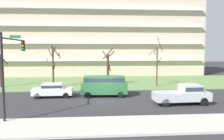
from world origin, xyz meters
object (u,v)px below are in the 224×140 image
Objects in this scene: tree_right at (157,64)px; sedan_white_near_left at (52,90)px; tree_center at (108,67)px; pickup_silver_center_left at (184,94)px; tree_left at (53,64)px; van_green_center_right at (104,84)px; tree_far_left at (1,69)px; traffic_signal_mast at (11,60)px.

tree_right is 15.39m from sedan_white_near_left.
pickup_silver_center_left is (6.65, -11.95, -1.76)m from tree_center.
tree_left reaches higher than van_green_center_right.
tree_far_left is 0.69× the size of tree_right.
tree_center is 13.79m from pickup_silver_center_left.
traffic_signal_mast is (6.55, -14.65, 1.83)m from tree_far_left.
van_green_center_right is at bearing -27.30° from tree_far_left.
tree_far_left reaches higher than sedan_white_near_left.
tree_center is 10.26m from sedan_white_near_left.
tree_right reaches higher than tree_center.
van_green_center_right is at bearing 147.61° from pickup_silver_center_left.
traffic_signal_mast reaches higher than tree_far_left.
tree_center is 17.19m from traffic_signal_mast.
tree_center reaches higher than sedan_white_near_left.
tree_left is 14.03m from traffic_signal_mast.
tree_right reaches higher than tree_far_left.
tree_center is at bearing 0.34° from tree_far_left.
tree_left is 7.18m from sedan_white_near_left.
tree_left is 0.82× the size of tree_right.
traffic_signal_mast is at bearing -65.91° from tree_far_left.
sedan_white_near_left is 14.16m from pickup_silver_center_left.
sedan_white_near_left is (8.44, -7.37, -1.80)m from tree_far_left.
tree_far_left is 0.95× the size of van_green_center_right.
tree_right is at bearing 86.29° from pickup_silver_center_left.
tree_center is 0.79× the size of tree_right.
traffic_signal_mast is (-15.31, -2.79, 3.49)m from pickup_silver_center_left.
pickup_silver_center_left is at bearing -37.73° from tree_left.
tree_right reaches higher than pickup_silver_center_left.
van_green_center_right is (-0.93, -7.46, -1.38)m from tree_center.
traffic_signal_mast is at bearing 45.57° from van_green_center_right.
tree_left reaches higher than tree_center.
sedan_white_near_left is 5.86m from van_green_center_right.
tree_center is (7.77, 0.79, -0.56)m from tree_left.
sedan_white_near_left is 8.35m from traffic_signal_mast.
tree_left is at bearing -5.39° from tree_far_left.
sedan_white_near_left is at bearing 159.75° from pickup_silver_center_left.
tree_center is at bearing 59.57° from traffic_signal_mast.
tree_far_left is at bearing -25.03° from van_green_center_right.
sedan_white_near_left is at bearing 75.47° from traffic_signal_mast.
pickup_silver_center_left is at bearing 159.69° from sedan_white_near_left.
sedan_white_near_left is (1.00, -6.67, -2.46)m from tree_left.
sedan_white_near_left is at bearing -81.47° from tree_left.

